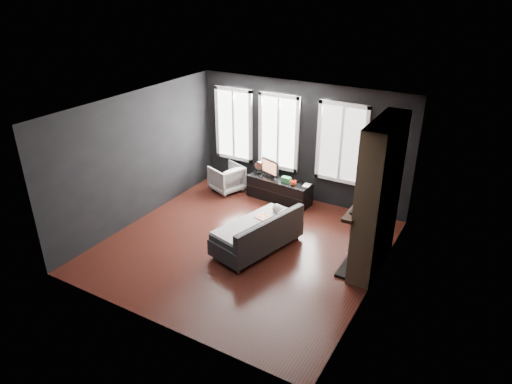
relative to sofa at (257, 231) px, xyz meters
The scene contains 18 objects.
floor 0.47m from the sofa, 167.37° to the right, with size 5.00×5.00×0.00m, color black.
ceiling 2.33m from the sofa, 167.37° to the right, with size 5.00×5.00×0.00m, color white.
wall_back 2.64m from the sofa, 96.17° to the left, with size 5.00×0.02×2.70m, color black.
wall_left 2.93m from the sofa, behind, with size 0.02×5.00×2.70m, color black.
wall_right 2.44m from the sofa, ahead, with size 0.02×5.00×2.70m, color black.
windows 3.20m from the sofa, 106.55° to the left, with size 4.00×0.16×1.76m, color white, non-canonical shape.
fireplace 2.32m from the sofa, 14.88° to the left, with size 0.70×1.62×2.70m, color #93724C, non-canonical shape.
sofa is the anchor object (origin of this frame).
stripe_pillow 0.57m from the sofa, 54.12° to the left, with size 0.07×0.29×0.29m, color gray.
armchair 2.70m from the sofa, 135.49° to the left, with size 0.68×0.64×0.70m, color silver.
media_console 2.13m from the sofa, 105.86° to the left, with size 1.52×0.47×0.52m, color black, non-canonical shape.
monitor 2.28m from the sofa, 112.09° to the left, with size 0.53×0.11×0.47m, color black, non-canonical shape.
desk_fan 2.44m from the sofa, 118.76° to the left, with size 0.21×0.21×0.30m, color #9B9B9B, non-canonical shape.
mug 1.94m from the sofa, 95.41° to the left, with size 0.13×0.10×0.13m, color #EA3E1B.
book 2.05m from the sofa, 89.44° to the left, with size 0.15×0.02×0.20m, color #9E937C.
storage_box 2.05m from the sofa, 101.13° to the left, with size 0.21×0.13×0.11m, color #296F37.
mantel_vase 2.25m from the sofa, 29.02° to the left, with size 0.20×0.21×0.20m, color gold.
mantel_clock 1.99m from the sofa, ahead, with size 0.11×0.11×0.04m, color black.
Camera 1 is at (3.94, -6.38, 4.73)m, focal length 32.00 mm.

